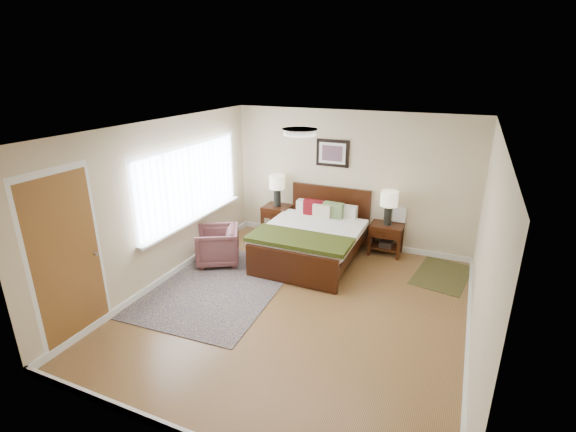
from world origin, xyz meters
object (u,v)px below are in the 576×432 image
(nightstand_left, at_px, (277,212))
(lamp_right, at_px, (389,202))
(nightstand_right, at_px, (386,236))
(armchair, at_px, (218,246))
(bed, at_px, (313,233))
(rug_persian, at_px, (218,286))
(lamp_left, at_px, (277,185))

(nightstand_left, xyz_separation_m, lamp_right, (2.15, 0.02, 0.48))
(nightstand_left, bearing_deg, nightstand_right, 0.20)
(lamp_right, bearing_deg, nightstand_left, -179.43)
(nightstand_left, xyz_separation_m, armchair, (-0.42, -1.51, -0.18))
(bed, bearing_deg, nightstand_right, 33.13)
(nightstand_right, relative_size, rug_persian, 0.22)
(nightstand_left, height_order, lamp_left, lamp_left)
(nightstand_right, xyz_separation_m, lamp_left, (-2.15, 0.01, 0.69))
(nightstand_left, relative_size, nightstand_right, 1.10)
(lamp_left, relative_size, lamp_right, 1.00)
(lamp_left, distance_m, rug_persian, 2.47)
(bed, bearing_deg, lamp_left, 143.91)
(nightstand_right, distance_m, rug_persian, 3.10)
(nightstand_left, distance_m, rug_persian, 2.28)
(bed, height_order, lamp_left, lamp_left)
(lamp_left, bearing_deg, nightstand_right, -0.38)
(nightstand_right, relative_size, lamp_left, 0.93)
(rug_persian, bearing_deg, nightstand_right, 43.26)
(rug_persian, bearing_deg, nightstand_left, 87.57)
(lamp_right, xyz_separation_m, armchair, (-2.57, -1.53, -0.66))
(bed, xyz_separation_m, rug_persian, (-1.00, -1.50, -0.49))
(lamp_right, height_order, rug_persian, lamp_right)
(lamp_right, bearing_deg, nightstand_right, -90.00)
(nightstand_left, height_order, rug_persian, nightstand_left)
(nightstand_right, height_order, lamp_right, lamp_right)
(nightstand_right, bearing_deg, rug_persian, -133.60)
(bed, relative_size, nightstand_left, 3.17)
(lamp_right, bearing_deg, armchair, -149.31)
(lamp_right, bearing_deg, lamp_left, 180.00)
(rug_persian, bearing_deg, lamp_right, 43.44)
(bed, relative_size, armchair, 2.82)
(nightstand_left, bearing_deg, armchair, -105.67)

